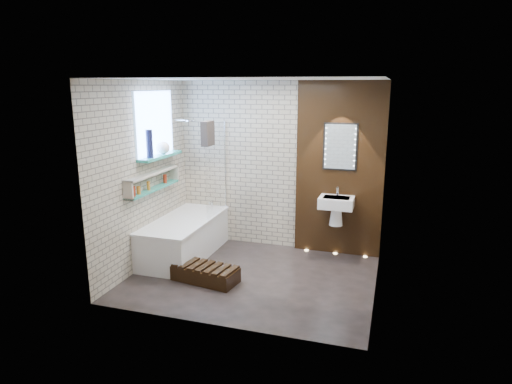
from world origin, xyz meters
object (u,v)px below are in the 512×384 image
(washbasin, at_px, (336,206))
(led_mirror, at_px, (340,147))
(walnut_step, at_px, (205,274))
(bathtub, at_px, (185,237))
(bath_screen, at_px, (216,169))

(washbasin, relative_size, led_mirror, 0.83)
(led_mirror, height_order, walnut_step, led_mirror)
(washbasin, height_order, led_mirror, led_mirror)
(washbasin, distance_m, walnut_step, 2.16)
(bathtub, distance_m, washbasin, 2.32)
(bathtub, bearing_deg, led_mirror, 19.78)
(bathtub, xyz_separation_m, bath_screen, (0.35, 0.44, 0.99))
(washbasin, xyz_separation_m, led_mirror, (0.00, 0.16, 0.86))
(washbasin, xyz_separation_m, walnut_step, (-1.51, -1.37, -0.69))
(bathtub, height_order, bath_screen, bath_screen)
(led_mirror, bearing_deg, walnut_step, -134.58)
(bath_screen, xyz_separation_m, led_mirror, (1.82, 0.34, 0.37))
(bath_screen, distance_m, washbasin, 1.89)
(bathtub, xyz_separation_m, led_mirror, (2.17, 0.78, 1.36))
(bath_screen, height_order, led_mirror, led_mirror)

